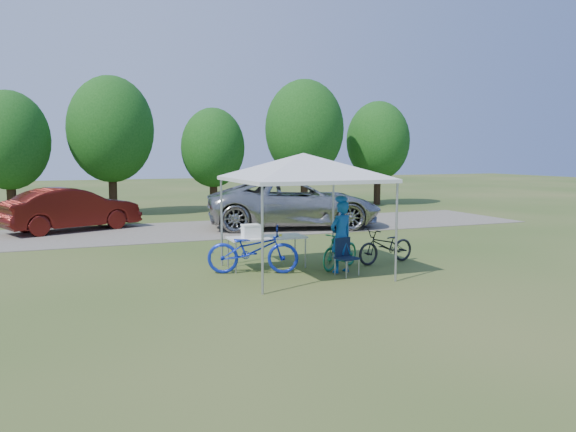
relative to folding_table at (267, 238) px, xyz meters
name	(u,v)px	position (x,y,z in m)	size (l,w,h in m)	color
ground	(303,273)	(0.57, -0.88, -0.71)	(100.00, 100.00, 0.00)	#2D5119
gravel_strip	(215,229)	(0.57, 7.12, -0.70)	(24.00, 5.00, 0.02)	gray
canopy	(303,156)	(0.57, -0.88, 1.94)	(4.53, 4.53, 3.00)	#A5A5AA
treeline	(174,135)	(0.27, 13.17, 2.83)	(24.89, 4.28, 6.30)	#382314
folding_table	(267,238)	(0.00, 0.00, 0.00)	(1.83, 0.76, 0.75)	white
folding_chair	(345,253)	(1.37, -1.39, -0.22)	(0.51, 0.53, 0.83)	black
cooler	(251,231)	(-0.39, 0.00, 0.20)	(0.43, 0.29, 0.31)	white
ice_cream_cup	(281,235)	(0.33, -0.05, 0.07)	(0.07, 0.07, 0.05)	yellow
cyclist	(341,237)	(1.40, -1.12, 0.12)	(0.60, 0.40, 1.65)	#124A93
bike_blue	(253,250)	(-0.50, -0.48, -0.16)	(0.72, 2.07, 1.09)	#142AB4
bike_green	(340,250)	(1.57, -0.76, -0.26)	(0.42, 1.49, 0.90)	#1C814E
bike_dark	(386,246)	(2.94, -0.59, -0.27)	(0.58, 1.68, 0.88)	black
minivan	(294,203)	(3.40, 6.53, 0.19)	(2.92, 6.33, 1.76)	#A6A6A2
sedan	(72,209)	(-4.22, 8.55, 0.07)	(1.60, 4.59, 1.51)	#4E110D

